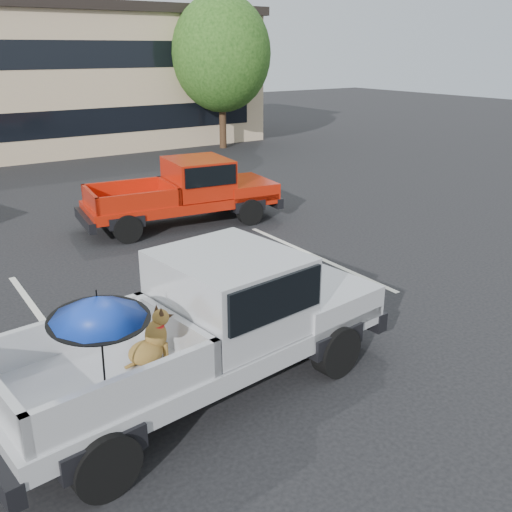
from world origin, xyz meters
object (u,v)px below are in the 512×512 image
object	(u,v)px
silver_pickup	(216,316)
red_pickup	(193,189)
tree_right	(221,54)
tree_back	(95,49)

from	to	relation	value
silver_pickup	red_pickup	distance (m)	7.97
tree_right	silver_pickup	distance (m)	20.46
tree_right	tree_back	distance (m)	8.55
silver_pickup	tree_right	bearing A→B (deg)	51.95
tree_back	tree_right	bearing A→B (deg)	-69.44
tree_back	silver_pickup	xyz separation A→B (m)	(-7.49, -25.28, -3.36)
tree_back	silver_pickup	world-z (taller)	tree_back
tree_right	tree_back	bearing A→B (deg)	110.56
tree_right	red_pickup	bearing A→B (deg)	-124.69
tree_back	red_pickup	world-z (taller)	tree_back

